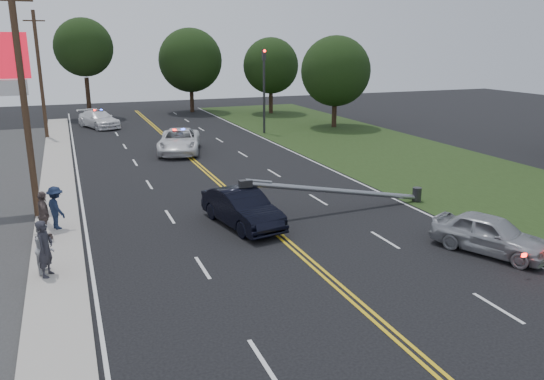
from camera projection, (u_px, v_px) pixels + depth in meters
name	position (u px, v px, depth m)	size (l,w,h in m)	color
ground	(354.00, 300.00, 16.11)	(120.00, 120.00, 0.00)	black
sidewalk	(58.00, 228.00, 22.13)	(1.80, 70.00, 0.12)	#ACA69C
grass_verge	(475.00, 182.00, 29.80)	(12.00, 80.00, 0.01)	#1F2F12
centerline_yellow	(248.00, 208.00, 25.08)	(0.36, 80.00, 0.00)	gold
traffic_signal	(264.00, 84.00, 44.81)	(0.28, 0.41, 7.05)	#2D2D30
fallen_streetlight	(347.00, 191.00, 24.51)	(9.36, 0.44, 1.91)	#2D2D30
utility_pole_mid	(24.00, 103.00, 22.30)	(1.60, 0.28, 10.00)	#382619
utility_pole_far	(40.00, 75.00, 42.05)	(1.60, 0.28, 10.00)	#382619
tree_6	(84.00, 47.00, 53.30)	(5.81, 5.81, 10.02)	black
tree_7	(190.00, 60.00, 58.43)	(6.96, 6.96, 9.17)	black
tree_8	(271.00, 66.00, 57.61)	(6.01, 6.01, 8.16)	black
tree_9	(336.00, 71.00, 47.94)	(6.30, 6.30, 8.23)	black
crashed_sedan	(242.00, 208.00, 22.45)	(1.66, 4.76, 1.57)	black
waiting_sedan	(490.00, 234.00, 19.56)	(1.72, 4.27, 1.45)	#A1A4A9
emergency_a	(179.00, 141.00, 37.60)	(2.75, 5.96, 1.66)	white
emergency_b	(99.00, 119.00, 48.64)	(2.18, 5.37, 1.56)	white
bystander_a	(45.00, 248.00, 17.25)	(0.70, 0.46, 1.92)	#282830
bystander_b	(45.00, 248.00, 17.57)	(0.83, 0.65, 1.71)	#B4B4B9
bystander_c	(56.00, 208.00, 21.73)	(1.15, 0.66, 1.79)	#192540
bystander_d	(44.00, 215.00, 20.57)	(1.13, 0.47, 1.92)	#60504D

